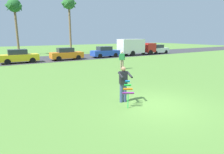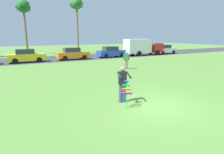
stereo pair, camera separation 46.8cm
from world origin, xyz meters
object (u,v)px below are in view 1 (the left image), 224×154
object	(u,v)px
parked_car_yellow	(19,56)
parked_car_orange	(66,54)
palm_tree_centre_far	(69,6)
parked_car_white	(158,49)
kite_held	(128,90)
person_kite_flyer	(123,83)
person_walker_near	(122,59)
palm_tree_right_near	(14,8)
parked_truck_red_cab	(135,47)
parked_car_blue	(105,52)

from	to	relation	value
parked_car_yellow	parked_car_orange	distance (m)	5.73
parked_car_orange	palm_tree_centre_far	size ratio (longest dim) A/B	0.43
parked_car_white	palm_tree_centre_far	bearing A→B (deg)	143.80
kite_held	parked_car_orange	distance (m)	18.45
kite_held	parked_car_white	bearing A→B (deg)	41.82
person_kite_flyer	person_walker_near	distance (m)	9.31
parked_car_yellow	palm_tree_right_near	bearing A→B (deg)	83.32
kite_held	person_kite_flyer	bearing A→B (deg)	72.24
palm_tree_right_near	parked_car_yellow	bearing A→B (deg)	-96.68
parked_truck_red_cab	person_walker_near	size ratio (longest dim) A/B	3.91
kite_held	parked_car_yellow	xyz separation A→B (m)	(-2.25, 18.12, -0.01)
parked_truck_red_cab	parked_car_yellow	bearing A→B (deg)	180.00
parked_car_orange	parked_car_white	xyz separation A→B (m)	(16.77, -0.00, 0.00)
parked_car_blue	parked_truck_red_cab	distance (m)	5.74
parked_truck_red_cab	palm_tree_right_near	bearing A→B (deg)	146.34
parked_car_yellow	palm_tree_centre_far	size ratio (longest dim) A/B	0.43
person_kite_flyer	parked_truck_red_cab	distance (m)	22.99
person_walker_near	kite_held	bearing A→B (deg)	-123.72
parked_truck_red_cab	parked_car_white	distance (m)	5.19
kite_held	palm_tree_right_near	world-z (taller)	palm_tree_right_near
parked_car_white	palm_tree_right_near	distance (m)	24.72
parked_car_white	parked_car_blue	bearing A→B (deg)	179.99
person_kite_flyer	parked_car_orange	xyz separation A→B (m)	(3.28, 17.50, -0.18)
parked_car_blue	person_walker_near	xyz separation A→B (m)	(-3.89, -9.86, 0.16)
parked_car_yellow	parked_car_orange	world-z (taller)	same
person_kite_flyer	parked_car_blue	xyz separation A→B (m)	(9.21, 17.50, -0.18)
parked_car_white	person_walker_near	size ratio (longest dim) A/B	2.45
parked_car_white	parked_car_orange	bearing A→B (deg)	179.99
person_kite_flyer	kite_held	bearing A→B (deg)	-107.76
parked_car_blue	parked_truck_red_cab	bearing A→B (deg)	-0.02
parked_car_orange	parked_truck_red_cab	bearing A→B (deg)	-0.01
parked_car_blue	parked_car_white	bearing A→B (deg)	-0.01
parked_car_white	palm_tree_right_near	xyz separation A→B (m)	(-21.24, 10.72, 6.70)
parked_car_yellow	person_walker_near	world-z (taller)	person_walker_near
parked_truck_red_cab	parked_car_orange	bearing A→B (deg)	179.99
palm_tree_right_near	person_walker_near	bearing A→B (deg)	-72.47
parked_truck_red_cab	palm_tree_right_near	size ratio (longest dim) A/B	0.76
parked_car_yellow	palm_tree_centre_far	xyz separation A→B (m)	(9.81, 9.28, 7.50)
person_kite_flyer	kite_held	world-z (taller)	person_kite_flyer
parked_car_blue	person_walker_near	distance (m)	10.60
parked_truck_red_cab	kite_held	bearing A→B (deg)	-129.82
parked_car_yellow	person_walker_near	distance (m)	12.55
person_kite_flyer	parked_car_yellow	world-z (taller)	person_kite_flyer
parked_car_orange	palm_tree_right_near	size ratio (longest dim) A/B	0.48
person_kite_flyer	palm_tree_right_near	size ratio (longest dim) A/B	0.19
kite_held	palm_tree_centre_far	bearing A→B (deg)	74.57
parked_car_orange	person_walker_near	bearing A→B (deg)	-78.36
person_kite_flyer	parked_car_yellow	size ratio (longest dim) A/B	0.41
parked_car_orange	palm_tree_centre_far	bearing A→B (deg)	66.25
palm_tree_right_near	person_walker_near	distance (m)	22.55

